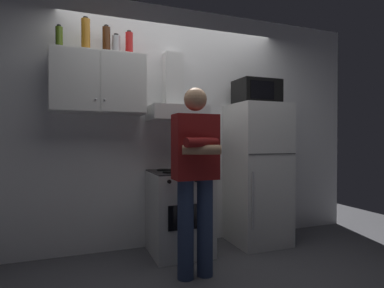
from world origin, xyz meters
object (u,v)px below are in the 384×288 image
at_px(cooking_pot, 195,164).
at_px(bottle_canister_steel, 116,46).
at_px(upper_cabinet, 99,84).
at_px(person_standing, 196,173).
at_px(stove_oven, 179,212).
at_px(range_hood, 176,102).
at_px(bottle_soda_red, 129,44).
at_px(bottle_olive_oil, 59,38).
at_px(bottle_liquor_amber, 86,35).
at_px(refrigerator, 257,174).
at_px(bottle_rum_dark, 106,41).
at_px(microwave, 257,92).

relative_size(cooking_pot, bottle_canister_steel, 1.20).
relative_size(upper_cabinet, person_standing, 0.55).
relative_size(stove_oven, range_hood, 1.17).
distance_m(cooking_pot, bottle_soda_red, 1.41).
bearing_deg(bottle_olive_oil, bottle_liquor_amber, -12.67).
bearing_deg(refrigerator, stove_oven, -179.96).
relative_size(stove_oven, cooking_pot, 3.24).
bearing_deg(person_standing, cooking_pot, 69.70).
distance_m(stove_oven, bottle_liquor_amber, 2.00).
bearing_deg(refrigerator, bottle_canister_steel, 173.97).
xyz_separation_m(refrigerator, bottle_olive_oil, (-2.11, 0.14, 1.36)).
xyz_separation_m(refrigerator, cooking_pot, (-0.82, -0.12, 0.14)).
xyz_separation_m(person_standing, bottle_rum_dark, (-0.67, 0.76, 1.29)).
bearing_deg(microwave, person_standing, -148.00).
bearing_deg(bottle_olive_oil, cooking_pot, -11.58).
bearing_deg(cooking_pot, bottle_canister_steel, 159.22).
height_order(cooking_pot, bottle_canister_steel, bottle_canister_steel).
bearing_deg(refrigerator, range_hood, 172.45).
relative_size(refrigerator, microwave, 3.33).
bearing_deg(bottle_canister_steel, bottle_liquor_amber, -165.83).
relative_size(stove_oven, bottle_soda_red, 3.28).
bearing_deg(range_hood, bottle_soda_red, 177.56).
height_order(stove_oven, person_standing, person_standing).
distance_m(upper_cabinet, bottle_canister_steel, 0.44).
height_order(range_hood, person_standing, range_hood).
relative_size(refrigerator, bottle_olive_oil, 6.63).
xyz_separation_m(microwave, bottle_olive_oil, (-2.11, 0.13, 0.42)).
xyz_separation_m(person_standing, cooking_pot, (0.18, 0.49, 0.04)).
bearing_deg(microwave, bottle_soda_red, 174.91).
relative_size(microwave, cooking_pot, 1.78).
bearing_deg(range_hood, upper_cabinet, -179.91).
relative_size(upper_cabinet, bottle_liquor_amber, 2.73).
bearing_deg(bottle_olive_oil, upper_cabinet, -3.19).
xyz_separation_m(stove_oven, bottle_olive_oil, (-1.16, 0.15, 1.73)).
bearing_deg(cooking_pot, range_hood, 117.88).
relative_size(stove_oven, person_standing, 0.53).
relative_size(stove_oven, bottle_liquor_amber, 2.65).
xyz_separation_m(microwave, cooking_pot, (-0.82, -0.14, -0.80)).
bearing_deg(person_standing, microwave, 32.00).
bearing_deg(person_standing, range_hood, 86.09).
xyz_separation_m(stove_oven, person_standing, (-0.05, -0.61, 0.47)).
bearing_deg(bottle_canister_steel, refrigerator, -6.03).
distance_m(range_hood, person_standing, 1.01).
xyz_separation_m(range_hood, bottle_rum_dark, (-0.72, 0.02, 0.59)).
relative_size(upper_cabinet, bottle_rum_dark, 3.04).
bearing_deg(bottle_rum_dark, upper_cabinet, -161.52).
height_order(stove_oven, bottle_liquor_amber, bottle_liquor_amber).
distance_m(stove_oven, range_hood, 1.17).
bearing_deg(range_hood, bottle_olive_oil, 179.07).
height_order(upper_cabinet, bottle_canister_steel, bottle_canister_steel).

